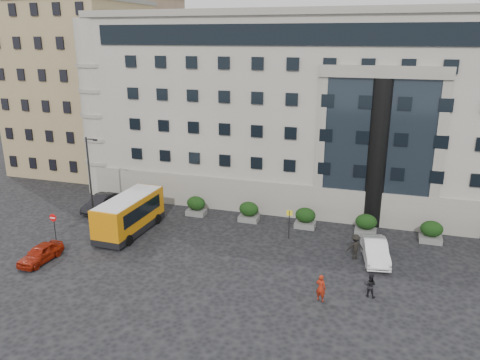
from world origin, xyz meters
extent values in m
plane|color=black|center=(0.00, 0.00, 0.00)|extent=(120.00, 120.00, 0.00)
cube|color=gray|center=(6.00, 22.00, 9.00)|extent=(44.00, 24.00, 18.00)
cylinder|color=black|center=(12.00, 10.30, 6.50)|extent=(1.80, 1.80, 13.00)
cube|color=#937C55|center=(-24.00, 20.00, 10.00)|extent=(14.00, 14.00, 20.00)
cube|color=#7D5D49|center=(-27.00, 38.00, 11.00)|extent=(13.00, 13.00, 22.00)
cube|color=#5F5F5C|center=(-4.00, 7.80, 0.25)|extent=(1.80, 1.20, 0.50)
ellipsoid|color=black|center=(-4.00, 7.80, 1.17)|extent=(1.80, 1.26, 1.34)
cube|color=#5F5F5C|center=(1.20, 7.80, 0.25)|extent=(1.80, 1.20, 0.50)
ellipsoid|color=black|center=(1.20, 7.80, 1.17)|extent=(1.80, 1.26, 1.34)
cube|color=#5F5F5C|center=(6.40, 7.80, 0.25)|extent=(1.80, 1.20, 0.50)
ellipsoid|color=black|center=(6.40, 7.80, 1.17)|extent=(1.80, 1.26, 1.34)
cube|color=#5F5F5C|center=(11.60, 7.80, 0.25)|extent=(1.80, 1.20, 0.50)
ellipsoid|color=black|center=(11.60, 7.80, 1.17)|extent=(1.80, 1.26, 1.34)
cube|color=#5F5F5C|center=(16.80, 7.80, 0.25)|extent=(1.80, 1.20, 0.50)
ellipsoid|color=black|center=(16.80, 7.80, 1.17)|extent=(1.80, 1.26, 1.34)
cylinder|color=#262628|center=(-12.00, 3.00, 4.00)|extent=(0.16, 0.16, 8.00)
cylinder|color=#262628|center=(-11.55, 3.00, 7.85)|extent=(0.90, 0.12, 0.12)
cube|color=black|center=(-11.10, 3.00, 7.80)|extent=(0.35, 0.18, 0.14)
cylinder|color=#262628|center=(5.50, 5.00, 1.25)|extent=(0.08, 0.08, 2.50)
cube|color=yellow|center=(5.50, 5.00, 2.30)|extent=(0.50, 0.06, 0.45)
cylinder|color=#262628|center=(-13.00, -1.00, 1.10)|extent=(0.08, 0.08, 2.20)
cylinder|color=red|center=(-13.00, -1.06, 2.00)|extent=(0.64, 0.05, 0.64)
cube|color=white|center=(-13.00, -1.10, 2.00)|extent=(0.45, 0.04, 0.10)
cube|color=#C97509|center=(-7.88, 2.30, 1.85)|extent=(2.79, 7.67, 2.60)
cube|color=black|center=(-7.88, 2.30, 0.45)|extent=(2.83, 7.71, 0.55)
cube|color=black|center=(-7.88, 2.30, 2.12)|extent=(2.81, 6.00, 1.14)
cube|color=silver|center=(-7.88, 2.30, 3.10)|extent=(2.65, 7.29, 0.18)
cylinder|color=black|center=(-9.24, -0.11, 0.45)|extent=(0.30, 0.91, 0.90)
cylinder|color=black|center=(-6.63, -0.17, 0.45)|extent=(0.30, 0.91, 0.90)
cylinder|color=black|center=(-9.12, 4.76, 0.45)|extent=(0.30, 0.91, 0.90)
cylinder|color=black|center=(-6.52, 4.70, 0.45)|extent=(0.30, 0.91, 0.90)
cube|color=maroon|center=(-17.28, 19.00, 1.55)|extent=(2.38, 3.64, 2.49)
cube|color=maroon|center=(-17.34, 16.41, 1.15)|extent=(2.23, 1.65, 1.70)
cube|color=black|center=(-17.36, 15.71, 1.50)|extent=(1.90, 0.17, 0.80)
cylinder|color=black|center=(-18.44, 16.53, 0.42)|extent=(0.28, 0.84, 0.84)
cylinder|color=black|center=(-16.24, 16.48, 0.42)|extent=(0.28, 0.84, 0.84)
cylinder|color=black|center=(-18.36, 19.82, 0.42)|extent=(0.28, 0.84, 0.84)
cylinder|color=black|center=(-16.17, 19.77, 0.42)|extent=(0.28, 0.84, 0.84)
imported|color=maroon|center=(-11.50, -4.62, 0.66)|extent=(1.69, 3.90, 1.31)
imported|color=black|center=(-13.28, 6.22, 0.77)|extent=(1.82, 4.72, 1.53)
imported|color=black|center=(-12.15, 5.99, 0.61)|extent=(1.86, 4.25, 1.22)
imported|color=black|center=(-17.00, 14.71, 0.74)|extent=(2.64, 5.41, 1.48)
imported|color=white|center=(12.50, 3.02, 0.80)|extent=(2.49, 5.05, 1.59)
imported|color=maroon|center=(9.37, -3.88, 0.91)|extent=(0.77, 0.61, 1.83)
imported|color=black|center=(12.36, -2.42, 0.80)|extent=(0.84, 0.69, 1.59)
imported|color=black|center=(11.04, 2.88, 0.99)|extent=(1.46, 1.18, 1.97)
camera|label=1|loc=(12.28, -30.66, 16.22)|focal=35.00mm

